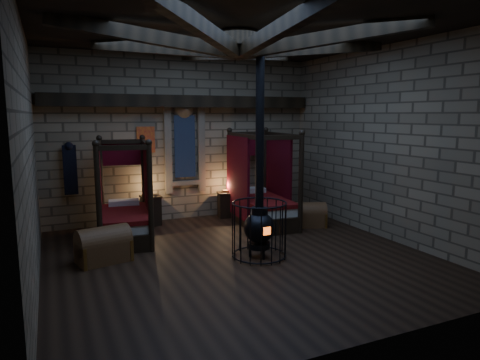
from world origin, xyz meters
name	(u,v)px	position (x,y,z in m)	size (l,w,h in m)	color
room	(237,58)	(0.00, 0.09, 3.74)	(7.02, 7.02, 4.29)	black
bed_left	(125,215)	(-1.79, 2.14, 0.53)	(1.35, 2.18, 2.14)	black
bed_right	(261,201)	(1.56, 2.15, 0.56)	(1.31, 2.26, 2.27)	black
trunk_left	(104,246)	(-2.40, 0.79, 0.30)	(1.04, 0.79, 0.68)	brown
trunk_right	(309,215)	(2.51, 1.42, 0.27)	(0.96, 0.80, 0.61)	brown
nightstand_left	(151,210)	(-1.00, 3.11, 0.38)	(0.49, 0.47, 0.90)	black
nightstand_right	(226,205)	(1.00, 3.11, 0.35)	(0.48, 0.46, 0.74)	black
stove	(259,225)	(0.36, -0.15, 0.64)	(1.05, 1.05, 4.05)	black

